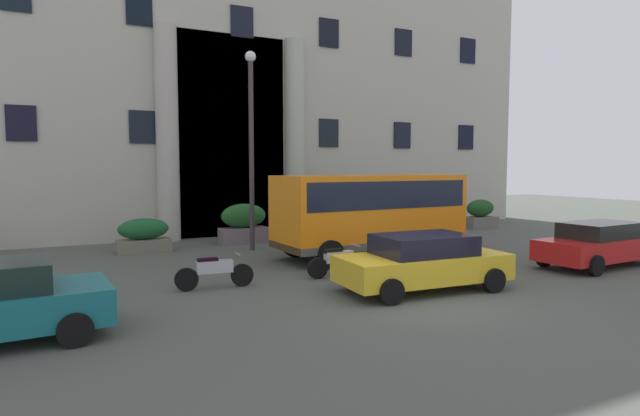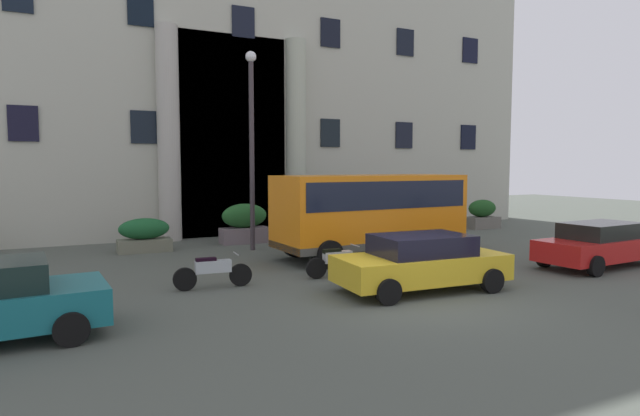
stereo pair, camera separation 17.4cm
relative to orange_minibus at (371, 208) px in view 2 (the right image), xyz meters
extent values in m
cube|color=#4A5048|center=(-2.14, -5.50, -1.77)|extent=(80.00, 64.00, 0.12)
cube|color=#AAAB9B|center=(-2.14, 12.00, 9.22)|extent=(32.95, 9.00, 21.85)
cube|color=black|center=(-2.62, 7.56, 2.82)|extent=(4.94, 0.12, 9.06)
cylinder|color=#ABA79D|center=(-5.56, 7.25, 2.82)|extent=(0.94, 0.94, 9.06)
cylinder|color=#A9B09A|center=(0.32, 7.25, 2.82)|extent=(0.94, 0.94, 9.06)
cube|color=black|center=(-10.93, 7.46, 3.10)|extent=(1.05, 0.08, 1.37)
cube|color=black|center=(-6.53, 7.46, 3.10)|extent=(1.05, 0.08, 1.37)
cube|color=black|center=(2.26, 7.46, 3.10)|extent=(1.05, 0.08, 1.37)
cube|color=black|center=(6.65, 7.46, 3.10)|extent=(1.05, 0.08, 1.37)
cube|color=black|center=(11.04, 7.46, 3.10)|extent=(1.05, 0.08, 1.37)
cube|color=black|center=(-6.53, 7.46, 7.91)|extent=(1.05, 0.08, 1.37)
cube|color=black|center=(-2.14, 7.46, 7.91)|extent=(1.05, 0.08, 1.37)
cube|color=black|center=(2.26, 7.46, 7.91)|extent=(1.05, 0.08, 1.37)
cube|color=black|center=(6.65, 7.46, 7.91)|extent=(1.05, 0.08, 1.37)
cube|color=black|center=(11.04, 7.46, 7.91)|extent=(1.05, 0.08, 1.37)
cube|color=orange|center=(-0.01, 0.00, -0.05)|extent=(6.84, 2.70, 2.42)
cube|color=black|center=(-0.01, 0.00, 0.52)|extent=(6.44, 2.71, 0.92)
cube|color=black|center=(3.29, 0.15, 0.32)|extent=(0.15, 2.02, 1.15)
cube|color=#4A4A42|center=(-0.01, 0.00, -1.14)|extent=(6.84, 2.74, 0.24)
cylinder|color=black|center=(2.30, 1.30, -1.26)|extent=(0.91, 0.32, 0.90)
cylinder|color=black|center=(2.40, -1.10, -1.26)|extent=(0.91, 0.32, 0.90)
cylinder|color=black|center=(-2.42, 1.09, -1.26)|extent=(0.91, 0.32, 0.90)
cylinder|color=black|center=(-2.31, -1.30, -1.26)|extent=(0.91, 0.32, 0.90)
cylinder|color=olive|center=(4.30, 1.70, -0.38)|extent=(0.08, 0.08, 2.67)
cube|color=yellow|center=(4.30, 1.67, 0.71)|extent=(0.44, 0.03, 0.60)
cube|color=#6C6B57|center=(2.54, 5.33, -1.41)|extent=(2.04, 0.73, 0.59)
ellipsoid|color=#246234|center=(2.54, 5.33, -0.67)|extent=(1.95, 0.66, 0.89)
cube|color=#646058|center=(9.53, 4.63, -1.41)|extent=(1.73, 0.93, 0.60)
ellipsoid|color=#1A451A|center=(9.53, 4.63, -0.67)|extent=(1.66, 0.84, 0.88)
cube|color=slate|center=(-2.95, 5.12, -1.39)|extent=(1.98, 0.84, 0.64)
ellipsoid|color=#205423|center=(-2.95, 5.12, -0.57)|extent=(1.90, 0.76, 1.00)
cube|color=#686A57|center=(-7.00, 4.62, -1.47)|extent=(1.91, 0.90, 0.47)
ellipsoid|color=#195329|center=(-7.00, 4.62, -0.84)|extent=(1.83, 0.81, 0.78)
cylinder|color=black|center=(-9.76, -3.67, -1.40)|extent=(0.63, 0.24, 0.62)
cylinder|color=black|center=(-9.64, -5.54, -1.40)|extent=(0.63, 0.24, 0.62)
cube|color=gold|center=(-1.49, -4.87, -1.11)|extent=(4.51, 2.11, 0.66)
cube|color=black|center=(-1.49, -4.87, -0.52)|extent=(2.47, 1.77, 0.51)
cylinder|color=black|center=(0.06, -4.04, -1.40)|extent=(0.63, 0.24, 0.62)
cylinder|color=black|center=(-0.05, -5.89, -1.40)|extent=(0.63, 0.24, 0.62)
cylinder|color=black|center=(-2.94, -3.86, -1.40)|extent=(0.63, 0.24, 0.62)
cylinder|color=black|center=(-3.05, -5.71, -1.40)|extent=(0.63, 0.24, 0.62)
cube|color=red|center=(5.54, -4.81, -1.11)|extent=(4.63, 1.98, 0.65)
cube|color=black|center=(5.54, -4.81, -0.55)|extent=(2.54, 1.65, 0.49)
cylinder|color=black|center=(7.03, -3.86, -1.40)|extent=(0.63, 0.24, 0.62)
cylinder|color=black|center=(3.95, -4.05, -1.40)|extent=(0.63, 0.24, 0.62)
cylinder|color=black|center=(4.06, -5.76, -1.40)|extent=(0.63, 0.24, 0.62)
cylinder|color=black|center=(1.55, -2.40, -1.41)|extent=(0.60, 0.11, 0.60)
cylinder|color=black|center=(0.10, -2.38, -1.41)|extent=(0.60, 0.13, 0.60)
cube|color=#494E4D|center=(0.83, -2.39, -1.13)|extent=(0.93, 0.25, 0.32)
cube|color=black|center=(0.65, -2.39, -0.95)|extent=(0.52, 0.21, 0.12)
cylinder|color=#A5A5A8|center=(1.43, -2.40, -0.83)|extent=(0.04, 0.55, 0.03)
cylinder|color=black|center=(-1.96, -2.48, -1.41)|extent=(0.60, 0.12, 0.60)
cylinder|color=black|center=(-3.30, -2.43, -1.41)|extent=(0.60, 0.14, 0.60)
cube|color=#BABAB7|center=(-2.63, -2.46, -1.13)|extent=(0.87, 0.28, 0.32)
cube|color=black|center=(-2.81, -2.45, -0.95)|extent=(0.53, 0.22, 0.12)
cylinder|color=#A5A5A8|center=(-2.07, -2.48, -0.83)|extent=(0.05, 0.55, 0.03)
cylinder|color=black|center=(-5.50, -2.35, -1.41)|extent=(0.61, 0.14, 0.60)
cylinder|color=black|center=(-6.95, -2.25, -1.41)|extent=(0.61, 0.16, 0.60)
cube|color=#AAB2B7|center=(-6.23, -2.30, -1.13)|extent=(0.94, 0.31, 0.32)
cube|color=black|center=(-6.41, -2.29, -0.95)|extent=(0.53, 0.24, 0.12)
cylinder|color=#A5A5A8|center=(-5.62, -2.35, -0.83)|extent=(0.07, 0.55, 0.03)
cylinder|color=#393035|center=(-3.25, 3.23, 1.81)|extent=(0.18, 0.18, 7.04)
sphere|color=silver|center=(-3.25, 3.23, 5.52)|extent=(0.40, 0.40, 0.40)
camera|label=1|loc=(-9.86, -15.57, 1.49)|focal=29.49mm
camera|label=2|loc=(-9.70, -15.65, 1.49)|focal=29.49mm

